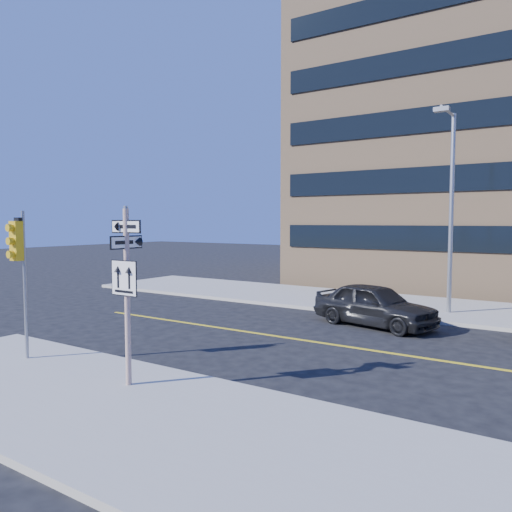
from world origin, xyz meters
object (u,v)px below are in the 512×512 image
Objects in this scene: sign_pole at (127,285)px; parked_car_a at (375,305)px; traffic_signal at (18,253)px; streetlight_a at (450,199)px.

sign_pole is 10.29m from parked_car_a.
traffic_signal is 0.86× the size of parked_car_a.
sign_pole is 1.02× the size of traffic_signal.
traffic_signal is at bearing 161.89° from parked_car_a.
parked_car_a is at bearing 58.52° from traffic_signal.
traffic_signal is 15.72m from streetlight_a.
streetlight_a reaches higher than parked_car_a.
parked_car_a is 0.58× the size of streetlight_a.
sign_pole is 0.87× the size of parked_car_a.
sign_pole reaches higher than traffic_signal.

